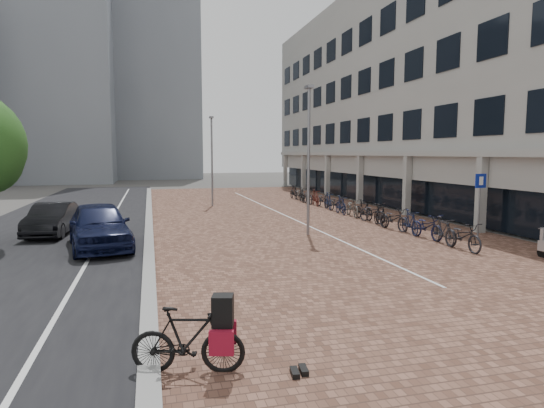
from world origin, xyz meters
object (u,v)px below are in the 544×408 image
Objects in this scene: car_dark at (52,219)px; parking_sign at (480,195)px; car_navy at (99,226)px; hero_bike at (188,339)px.

parking_sign is (16.53, -5.70, 1.13)m from car_dark.
car_dark is at bearing 112.35° from car_navy.
hero_bike is (2.32, -10.65, -0.28)m from car_navy.
car_navy is 1.86× the size of parking_sign.
car_navy reaches higher than hero_bike.
parking_sign is at bearing -14.34° from car_dark.
hero_bike is (4.53, -14.13, -0.12)m from car_dark.
car_navy reaches higher than car_dark.
parking_sign reaches higher than car_dark.
hero_bike is at bearing -67.54° from car_dark.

